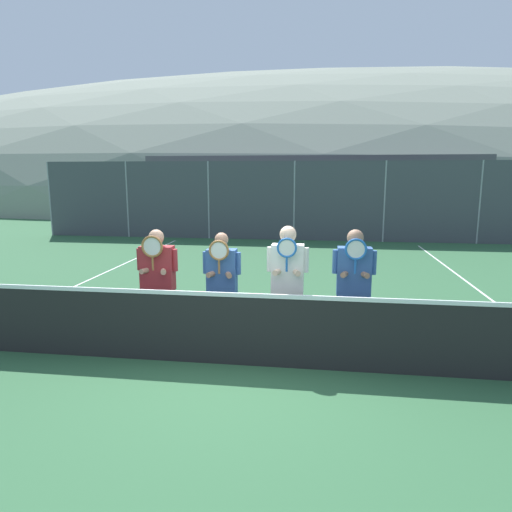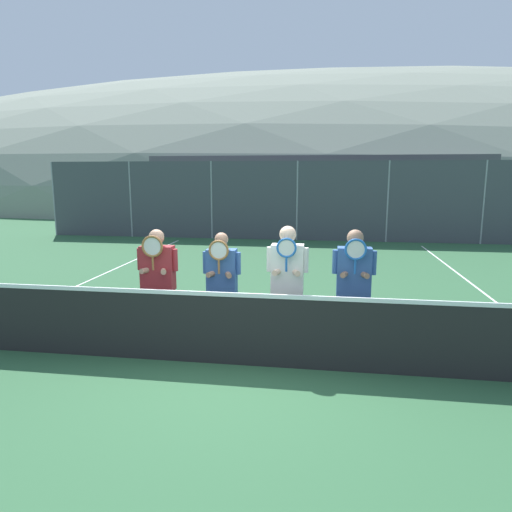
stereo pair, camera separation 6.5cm
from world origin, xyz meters
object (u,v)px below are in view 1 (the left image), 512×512
object	(u,v)px
player_center_right	(287,279)
player_rightmost	(354,280)
car_left_of_center	(278,211)
player_leftmost	(158,276)
car_far_left	(163,210)
car_center	(402,214)
player_center_left	(222,282)

from	to	relation	value
player_center_right	player_rightmost	xyz separation A→B (m)	(0.91, 0.13, -0.02)
player_rightmost	car_left_of_center	bearing A→B (deg)	99.77
player_center_right	car_left_of_center	size ratio (longest dim) A/B	0.41
player_leftmost	player_center_right	size ratio (longest dim) A/B	0.95
player_leftmost	player_center_right	bearing A→B (deg)	-2.73
player_rightmost	player_leftmost	bearing A→B (deg)	-179.12
car_far_left	car_center	bearing A→B (deg)	0.26
car_far_left	car_center	world-z (taller)	car_far_left
car_left_of_center	player_center_left	bearing A→B (deg)	-88.06
car_far_left	car_left_of_center	bearing A→B (deg)	2.98
car_center	player_center_right	bearing A→B (deg)	-105.83
car_center	player_leftmost	bearing A→B (deg)	-113.25
player_center_left	car_left_of_center	size ratio (longest dim) A/B	0.38
player_center_left	player_center_right	bearing A→B (deg)	-4.59
player_center_right	car_center	xyz separation A→B (m)	(3.78, 13.33, -0.22)
player_leftmost	car_center	xyz separation A→B (m)	(5.69, 13.24, -0.18)
player_leftmost	player_rightmost	size ratio (longest dim) A/B	0.98
car_center	car_far_left	bearing A→B (deg)	-179.74
player_rightmost	car_left_of_center	distance (m)	13.62
player_center_left	player_center_right	xyz separation A→B (m)	(0.94, -0.08, 0.09)
player_center_right	player_rightmost	distance (m)	0.92
car_far_left	player_rightmost	bearing A→B (deg)	-60.62
car_center	player_rightmost	bearing A→B (deg)	-102.27
car_left_of_center	car_center	world-z (taller)	car_left_of_center
player_center_right	car_left_of_center	bearing A→B (deg)	95.90
player_center_right	car_center	distance (m)	13.86
player_center_right	car_left_of_center	distance (m)	13.62
player_rightmost	car_center	distance (m)	13.51
player_rightmost	car_left_of_center	world-z (taller)	car_left_of_center
player_leftmost	player_center_left	distance (m)	0.97
car_far_left	car_left_of_center	xyz separation A→B (m)	(5.09, 0.26, 0.01)
player_center_left	player_leftmost	bearing A→B (deg)	179.10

